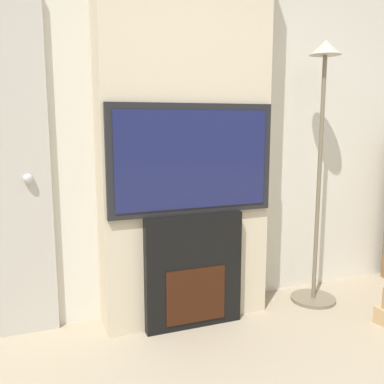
% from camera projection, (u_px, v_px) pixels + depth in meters
% --- Properties ---
extents(wall_back, '(6.00, 0.06, 2.70)m').
position_uv_depth(wall_back, '(175.00, 121.00, 2.96)').
color(wall_back, silver).
rests_on(wall_back, ground_plane).
extents(chimney_breast, '(1.12, 0.30, 2.70)m').
position_uv_depth(chimney_breast, '(184.00, 121.00, 2.79)').
color(chimney_breast, beige).
rests_on(chimney_breast, ground_plane).
extents(fireplace, '(0.65, 0.15, 0.76)m').
position_uv_depth(fireplace, '(192.00, 270.00, 2.81)').
color(fireplace, black).
rests_on(fireplace, ground_plane).
extents(television, '(1.09, 0.07, 0.70)m').
position_uv_depth(television, '(192.00, 159.00, 2.69)').
color(television, black).
rests_on(television, fireplace).
extents(floor_lamp, '(0.33, 0.33, 1.90)m').
position_uv_depth(floor_lamp, '(320.00, 151.00, 3.06)').
color(floor_lamp, '#726651').
rests_on(floor_lamp, ground_plane).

